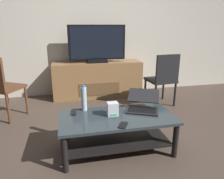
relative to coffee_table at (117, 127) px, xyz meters
name	(u,v)px	position (x,y,z in m)	size (l,w,h in m)	color
ground_plane	(122,144)	(0.09, 0.10, -0.29)	(7.68, 7.68, 0.00)	#4C3D33
back_wall	(95,23)	(0.09, 2.25, 1.11)	(6.40, 0.12, 2.80)	beige
coffee_table	(117,127)	(0.00, 0.00, 0.00)	(1.24, 0.62, 0.42)	#2D383D
media_cabinet	(98,79)	(0.08, 1.93, 0.05)	(1.71, 0.43, 0.68)	olive
television	(97,45)	(0.08, 1.91, 0.72)	(1.06, 0.20, 0.69)	black
dining_chair	(163,77)	(1.10, 1.19, 0.22)	(0.48, 0.48, 0.91)	black
side_chair	(0,85)	(-1.46, 1.16, 0.25)	(0.60, 0.60, 0.96)	#59331E
laptop	(143,104)	(0.34, 0.14, 0.19)	(0.50, 0.53, 0.18)	black
router_box	(113,109)	(-0.04, 0.04, 0.20)	(0.12, 0.10, 0.15)	silver
water_bottle_near	(84,99)	(-0.33, 0.24, 0.27)	(0.06, 0.06, 0.30)	silver
cell_phone	(123,125)	(0.01, -0.23, 0.13)	(0.07, 0.14, 0.01)	black
tv_remote	(74,112)	(-0.45, 0.19, 0.14)	(0.04, 0.16, 0.02)	black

